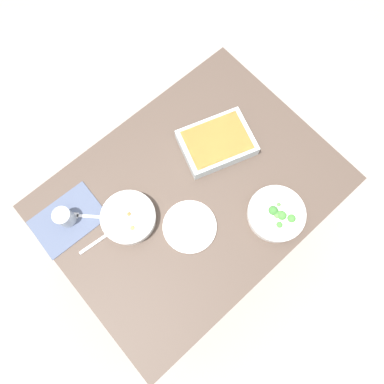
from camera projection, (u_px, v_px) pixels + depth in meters
The scene contains 10 objects.
ground_plane at pixel (192, 226), 2.15m from camera, with size 6.00×6.00×0.00m, color #9E9389.
dining_table at pixel (192, 198), 1.53m from camera, with size 1.20×0.90×0.74m.
placemat at pixel (68, 219), 1.41m from camera, with size 0.28×0.20×0.00m, color #4C5670.
stew_bowl at pixel (129, 218), 1.38m from camera, with size 0.22×0.22×0.06m.
broccoli_bowl at pixel (276, 214), 1.39m from camera, with size 0.24×0.24×0.07m.
baking_dish at pixel (217, 142), 1.48m from camera, with size 0.35×0.30×0.06m.
drink_cup at pixel (65, 218), 1.38m from camera, with size 0.07×0.07×0.08m.
side_plate at pixel (190, 227), 1.40m from camera, with size 0.22×0.22×0.01m, color white.
spoon_by_stew at pixel (104, 237), 1.39m from camera, with size 0.18×0.04×0.01m.
fork_on_table at pixel (86, 216), 1.41m from camera, with size 0.14×0.14×0.01m.
Camera 1 is at (-0.28, -0.32, 2.12)m, focal length 32.12 mm.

